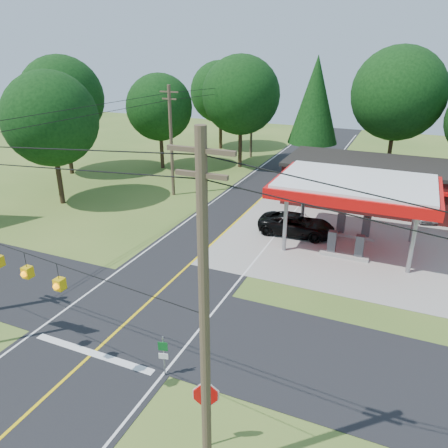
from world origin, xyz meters
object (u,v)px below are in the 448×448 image
at_px(suv_car, 296,225).
at_px(octagonal_stop_sign, 206,400).
at_px(gas_canopy, 355,188).
at_px(sedan_car, 422,210).

bearing_deg(suv_car, octagonal_stop_sign, -176.43).
distance_m(suv_car, octagonal_stop_sign, 19.69).
bearing_deg(octagonal_stop_sign, suv_car, 95.70).
xyz_separation_m(gas_canopy, octagonal_stop_sign, (-2.00, -19.01, -2.13)).
bearing_deg(suv_car, sedan_car, -50.90).
distance_m(gas_canopy, sedan_car, 9.89).
distance_m(gas_canopy, suv_car, 5.30).
distance_m(suv_car, sedan_car, 11.33).
bearing_deg(octagonal_stop_sign, gas_canopy, 84.00).
bearing_deg(suv_car, gas_canopy, -99.78).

